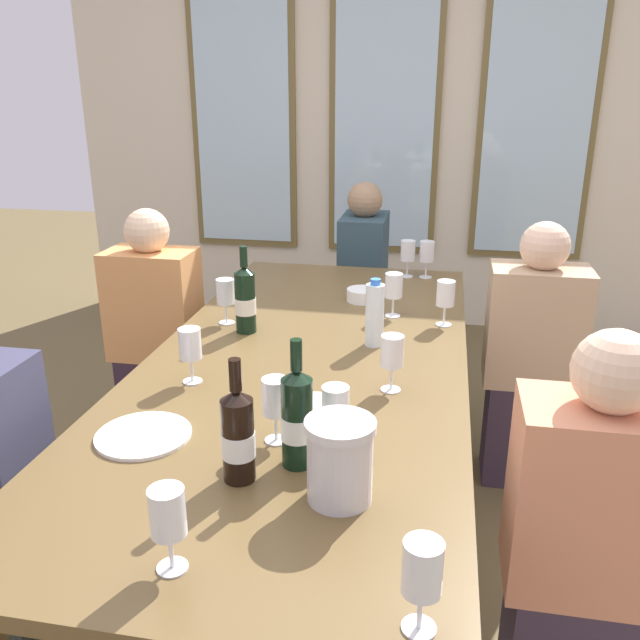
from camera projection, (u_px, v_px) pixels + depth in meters
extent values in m
plane|color=brown|center=(307.00, 544.00, 2.44)|extent=(12.00, 12.00, 0.00)
cube|color=beige|center=(385.00, 108.00, 4.30)|extent=(4.25, 0.06, 2.90)
cube|color=brown|center=(243.00, 107.00, 4.43)|extent=(0.72, 0.03, 1.88)
cube|color=silver|center=(242.00, 107.00, 4.41)|extent=(0.64, 0.01, 1.80)
cube|color=brown|center=(385.00, 108.00, 4.26)|extent=(0.72, 0.03, 1.88)
cube|color=silver|center=(384.00, 108.00, 4.25)|extent=(0.64, 0.01, 1.80)
cube|color=brown|center=(538.00, 109.00, 4.10)|extent=(0.72, 0.03, 1.88)
cube|color=silver|center=(538.00, 109.00, 4.08)|extent=(0.64, 0.01, 1.80)
cube|color=brown|center=(306.00, 365.00, 2.20)|extent=(1.05, 2.39, 0.04)
cube|color=brown|center=(269.00, 340.00, 3.42)|extent=(0.07, 0.07, 0.70)
cube|color=brown|center=(437.00, 352.00, 3.27)|extent=(0.07, 0.07, 0.70)
cylinder|color=white|center=(143.00, 435.00, 1.71)|extent=(0.25, 0.25, 0.01)
cylinder|color=silver|center=(340.00, 464.00, 1.44)|extent=(0.14, 0.14, 0.17)
cylinder|color=silver|center=(340.00, 426.00, 1.40)|extent=(0.16, 0.16, 0.02)
cylinder|color=black|center=(297.00, 423.00, 1.56)|extent=(0.08, 0.07, 0.22)
cone|color=black|center=(296.00, 375.00, 1.51)|extent=(0.08, 0.07, 0.02)
cylinder|color=black|center=(296.00, 355.00, 1.50)|extent=(0.03, 0.03, 0.08)
cylinder|color=white|center=(297.00, 427.00, 1.56)|extent=(0.08, 0.08, 0.06)
cylinder|color=black|center=(245.00, 303.00, 2.40)|extent=(0.07, 0.07, 0.22)
cone|color=black|center=(244.00, 270.00, 2.36)|extent=(0.07, 0.07, 0.02)
cylinder|color=black|center=(243.00, 257.00, 2.35)|extent=(0.03, 0.03, 0.08)
cylinder|color=silver|center=(245.00, 306.00, 2.41)|extent=(0.08, 0.08, 0.06)
cylinder|color=black|center=(238.00, 440.00, 1.50)|extent=(0.07, 0.07, 0.20)
cone|color=black|center=(236.00, 395.00, 1.46)|extent=(0.07, 0.07, 0.02)
cylinder|color=black|center=(235.00, 375.00, 1.45)|extent=(0.03, 0.03, 0.08)
cylinder|color=white|center=(238.00, 444.00, 1.50)|extent=(0.08, 0.08, 0.06)
cylinder|color=white|center=(314.00, 409.00, 1.82)|extent=(0.13, 0.13, 0.04)
cylinder|color=white|center=(362.00, 295.00, 2.77)|extent=(0.13, 0.13, 0.05)
cylinder|color=white|center=(375.00, 315.00, 2.28)|extent=(0.06, 0.06, 0.22)
cylinder|color=blue|center=(376.00, 282.00, 2.24)|extent=(0.04, 0.04, 0.02)
cylinder|color=white|center=(227.00, 323.00, 2.52)|extent=(0.06, 0.06, 0.00)
cylinder|color=white|center=(226.00, 313.00, 2.51)|extent=(0.01, 0.01, 0.07)
cylinder|color=white|center=(225.00, 291.00, 2.48)|extent=(0.07, 0.07, 0.09)
cylinder|color=beige|center=(226.00, 299.00, 2.49)|extent=(0.06, 0.06, 0.03)
cylinder|color=white|center=(391.00, 390.00, 1.97)|extent=(0.06, 0.06, 0.00)
cylinder|color=white|center=(391.00, 378.00, 1.96)|extent=(0.01, 0.01, 0.07)
cylinder|color=white|center=(392.00, 351.00, 1.93)|extent=(0.07, 0.07, 0.09)
cylinder|color=white|center=(407.00, 276.00, 3.13)|extent=(0.06, 0.06, 0.00)
cylinder|color=white|center=(407.00, 268.00, 3.12)|extent=(0.01, 0.01, 0.07)
cylinder|color=white|center=(408.00, 251.00, 3.09)|extent=(0.07, 0.07, 0.09)
cylinder|color=maroon|center=(408.00, 256.00, 3.09)|extent=(0.06, 0.06, 0.04)
cylinder|color=white|center=(419.00, 628.00, 1.11)|extent=(0.06, 0.06, 0.00)
cylinder|color=white|center=(420.00, 609.00, 1.10)|extent=(0.01, 0.01, 0.07)
cylinder|color=white|center=(423.00, 567.00, 1.07)|extent=(0.07, 0.07, 0.09)
cylinder|color=white|center=(276.00, 440.00, 1.70)|extent=(0.06, 0.06, 0.00)
cylinder|color=white|center=(276.00, 427.00, 1.68)|extent=(0.01, 0.01, 0.07)
cylinder|color=white|center=(275.00, 396.00, 1.65)|extent=(0.07, 0.07, 0.09)
cylinder|color=white|center=(393.00, 316.00, 2.60)|extent=(0.06, 0.06, 0.00)
cylinder|color=white|center=(393.00, 306.00, 2.59)|extent=(0.01, 0.01, 0.07)
cylinder|color=white|center=(394.00, 285.00, 2.56)|extent=(0.07, 0.07, 0.09)
cylinder|color=#590C19|center=(393.00, 293.00, 2.57)|extent=(0.06, 0.06, 0.03)
cylinder|color=white|center=(335.00, 450.00, 1.65)|extent=(0.06, 0.06, 0.00)
cylinder|color=white|center=(335.00, 436.00, 1.64)|extent=(0.01, 0.01, 0.07)
cylinder|color=white|center=(335.00, 405.00, 1.61)|extent=(0.07, 0.07, 0.09)
cylinder|color=beige|center=(335.00, 415.00, 1.62)|extent=(0.06, 0.06, 0.03)
cylinder|color=white|center=(193.00, 381.00, 2.03)|extent=(0.06, 0.06, 0.00)
cylinder|color=white|center=(192.00, 369.00, 2.02)|extent=(0.01, 0.01, 0.07)
cylinder|color=white|center=(190.00, 344.00, 1.99)|extent=(0.07, 0.07, 0.09)
cylinder|color=#590C19|center=(191.00, 354.00, 2.00)|extent=(0.06, 0.06, 0.02)
cylinder|color=white|center=(444.00, 325.00, 2.50)|extent=(0.06, 0.06, 0.00)
cylinder|color=white|center=(444.00, 315.00, 2.49)|extent=(0.01, 0.01, 0.07)
cylinder|color=white|center=(446.00, 293.00, 2.46)|extent=(0.07, 0.07, 0.09)
cylinder|color=white|center=(425.00, 277.00, 3.11)|extent=(0.06, 0.06, 0.00)
cylinder|color=white|center=(426.00, 269.00, 3.10)|extent=(0.01, 0.01, 0.07)
cylinder|color=white|center=(427.00, 251.00, 3.07)|extent=(0.07, 0.07, 0.09)
cylinder|color=white|center=(172.00, 567.00, 1.25)|extent=(0.06, 0.06, 0.00)
cylinder|color=white|center=(171.00, 550.00, 1.24)|extent=(0.01, 0.01, 0.07)
cylinder|color=white|center=(167.00, 512.00, 1.21)|extent=(0.07, 0.07, 0.09)
cube|color=tan|center=(595.00, 499.00, 1.54)|extent=(0.38, 0.24, 0.48)
sphere|color=beige|center=(616.00, 372.00, 1.43)|extent=(0.19, 0.19, 0.19)
cube|color=#342231|center=(162.00, 400.00, 3.06)|extent=(0.32, 0.24, 0.45)
cube|color=#DD9253|center=(153.00, 304.00, 2.90)|extent=(0.38, 0.24, 0.48)
sphere|color=beige|center=(147.00, 231.00, 2.79)|extent=(0.19, 0.19, 0.19)
cube|color=#352937|center=(524.00, 429.00, 2.80)|extent=(0.32, 0.24, 0.45)
cube|color=tan|center=(536.00, 326.00, 2.64)|extent=(0.38, 0.24, 0.48)
sphere|color=beige|center=(545.00, 246.00, 2.53)|extent=(0.19, 0.19, 0.19)
cube|color=#353941|center=(362.00, 338.00, 3.80)|extent=(0.24, 0.32, 0.45)
cube|color=#2F4753|center=(364.00, 259.00, 3.64)|extent=(0.24, 0.38, 0.48)
sphere|color=#987757|center=(365.00, 200.00, 3.53)|extent=(0.19, 0.19, 0.19)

